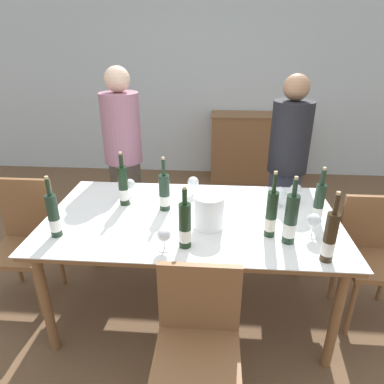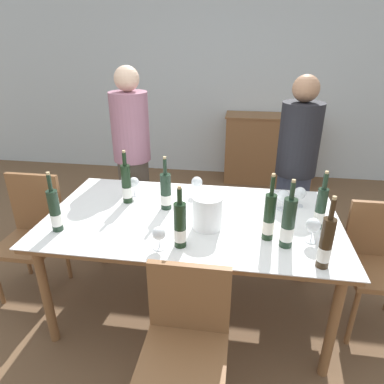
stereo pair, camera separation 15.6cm
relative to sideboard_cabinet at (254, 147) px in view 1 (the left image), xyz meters
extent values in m
plane|color=brown|center=(-0.67, -2.65, -0.47)|extent=(12.00, 12.00, 0.00)
cube|color=silver|center=(-0.67, 0.29, 0.93)|extent=(8.00, 0.10, 2.80)
cube|color=brown|center=(0.00, 0.00, -0.01)|extent=(1.18, 0.44, 0.91)
cube|color=brown|center=(0.00, 0.00, 0.46)|extent=(1.22, 0.46, 0.02)
cylinder|color=brown|center=(-1.55, -3.09, -0.10)|extent=(0.06, 0.06, 0.74)
cylinder|color=brown|center=(0.21, -3.09, -0.10)|extent=(0.06, 0.06, 0.74)
cylinder|color=brown|center=(-1.55, -2.20, -0.10)|extent=(0.06, 0.06, 0.74)
cylinder|color=brown|center=(0.21, -2.20, -0.10)|extent=(0.06, 0.06, 0.74)
cube|color=brown|center=(-0.67, -2.65, 0.29)|extent=(1.91, 1.05, 0.04)
cube|color=white|center=(-0.67, -2.65, 0.31)|extent=(1.94, 1.08, 0.01)
cylinder|color=white|center=(-0.56, -2.78, 0.42)|extent=(0.19, 0.19, 0.22)
cylinder|color=white|center=(-0.56, -2.78, 0.53)|extent=(0.20, 0.20, 0.01)
cylinder|color=#1E3323|center=(-0.87, -2.56, 0.44)|extent=(0.07, 0.07, 0.26)
cylinder|color=white|center=(-0.87, -2.56, 0.39)|extent=(0.08, 0.08, 0.07)
cylinder|color=#1E3323|center=(-0.87, -2.56, 0.63)|extent=(0.02, 0.02, 0.11)
cylinder|color=tan|center=(-0.87, -2.56, 0.69)|extent=(0.02, 0.02, 0.02)
cylinder|color=#1E3323|center=(-0.09, -2.92, 0.46)|extent=(0.07, 0.07, 0.30)
cylinder|color=white|center=(-0.09, -2.92, 0.40)|extent=(0.08, 0.08, 0.08)
cylinder|color=#1E3323|center=(-0.09, -2.92, 0.66)|extent=(0.03, 0.03, 0.10)
cylinder|color=tan|center=(-0.09, -2.92, 0.72)|extent=(0.02, 0.02, 0.02)
cylinder|color=#1E3323|center=(-1.47, -2.95, 0.45)|extent=(0.07, 0.07, 0.27)
cylinder|color=white|center=(-1.47, -2.95, 0.39)|extent=(0.07, 0.07, 0.07)
cylinder|color=#1E3323|center=(-1.47, -2.95, 0.63)|extent=(0.02, 0.02, 0.10)
cylinder|color=tan|center=(-1.47, -2.95, 0.69)|extent=(0.02, 0.02, 0.02)
cylinder|color=black|center=(-0.69, -3.01, 0.45)|extent=(0.07, 0.07, 0.27)
cylinder|color=white|center=(-0.69, -3.01, 0.39)|extent=(0.07, 0.07, 0.08)
cylinder|color=black|center=(-0.69, -3.01, 0.63)|extent=(0.03, 0.03, 0.09)
cylinder|color=tan|center=(-0.69, -3.01, 0.68)|extent=(0.02, 0.02, 0.02)
cylinder|color=#1E3323|center=(0.14, -2.67, 0.45)|extent=(0.06, 0.06, 0.27)
cylinder|color=white|center=(0.14, -2.67, 0.39)|extent=(0.06, 0.06, 0.07)
cylinder|color=#1E3323|center=(0.14, -2.67, 0.63)|extent=(0.03, 0.03, 0.10)
cylinder|color=tan|center=(0.14, -2.67, 0.69)|extent=(0.02, 0.02, 0.02)
cylinder|color=black|center=(-0.19, -2.85, 0.46)|extent=(0.07, 0.07, 0.29)
cylinder|color=silver|center=(-0.19, -2.85, 0.39)|extent=(0.07, 0.07, 0.08)
cylinder|color=black|center=(-0.19, -2.85, 0.66)|extent=(0.02, 0.02, 0.11)
cylinder|color=tan|center=(-0.19, -2.85, 0.72)|extent=(0.02, 0.02, 0.02)
cylinder|color=#332314|center=(0.09, -3.09, 0.46)|extent=(0.07, 0.07, 0.28)
cylinder|color=white|center=(0.09, -3.09, 0.39)|extent=(0.07, 0.07, 0.08)
cylinder|color=#332314|center=(0.09, -3.09, 0.65)|extent=(0.03, 0.03, 0.11)
cylinder|color=tan|center=(0.09, -3.09, 0.71)|extent=(0.02, 0.02, 0.02)
cylinder|color=black|center=(-1.17, -2.50, 0.46)|extent=(0.07, 0.07, 0.28)
cylinder|color=white|center=(-1.17, -2.50, 0.39)|extent=(0.07, 0.07, 0.08)
cylinder|color=black|center=(-1.17, -2.50, 0.64)|extent=(0.03, 0.03, 0.09)
cylinder|color=tan|center=(-1.17, -2.50, 0.70)|extent=(0.02, 0.02, 0.02)
cylinder|color=white|center=(-0.07, -2.45, 0.32)|extent=(0.07, 0.07, 0.00)
cylinder|color=white|center=(-0.07, -2.45, 0.35)|extent=(0.01, 0.01, 0.07)
sphere|color=white|center=(-0.07, -2.45, 0.42)|extent=(0.09, 0.09, 0.09)
cylinder|color=white|center=(-1.15, -2.39, 0.32)|extent=(0.06, 0.06, 0.00)
cylinder|color=white|center=(-1.15, -2.39, 0.36)|extent=(0.01, 0.01, 0.08)
sphere|color=white|center=(-1.15, -2.39, 0.42)|extent=(0.08, 0.08, 0.08)
cylinder|color=white|center=(0.05, -2.38, 0.32)|extent=(0.07, 0.07, 0.00)
cylinder|color=white|center=(0.05, -2.38, 0.35)|extent=(0.01, 0.01, 0.07)
sphere|color=white|center=(0.05, -2.38, 0.42)|extent=(0.08, 0.08, 0.08)
cylinder|color=white|center=(-0.80, -3.05, 0.32)|extent=(0.07, 0.07, 0.00)
cylinder|color=white|center=(-0.80, -3.05, 0.35)|extent=(0.01, 0.01, 0.06)
sphere|color=white|center=(-0.80, -3.05, 0.41)|extent=(0.08, 0.08, 0.08)
cylinder|color=white|center=(-0.69, -2.29, 0.32)|extent=(0.07, 0.07, 0.00)
cylinder|color=white|center=(-0.69, -2.29, 0.35)|extent=(0.01, 0.01, 0.06)
sphere|color=white|center=(-0.69, -2.29, 0.41)|extent=(0.08, 0.08, 0.08)
cylinder|color=white|center=(0.07, -2.85, 0.32)|extent=(0.06, 0.06, 0.00)
cylinder|color=white|center=(0.07, -2.85, 0.36)|extent=(0.01, 0.01, 0.08)
sphere|color=white|center=(0.07, -2.85, 0.43)|extent=(0.09, 0.09, 0.09)
cylinder|color=brown|center=(-0.77, -3.32, -0.25)|extent=(0.03, 0.03, 0.44)
cylinder|color=brown|center=(-0.40, -3.32, -0.25)|extent=(0.03, 0.03, 0.44)
cube|color=brown|center=(-0.59, -3.50, -0.01)|extent=(0.42, 0.42, 0.04)
cube|color=brown|center=(-0.59, -3.31, 0.21)|extent=(0.42, 0.04, 0.40)
cylinder|color=brown|center=(-1.75, -2.83, -0.26)|extent=(0.03, 0.03, 0.42)
cylinder|color=brown|center=(-2.12, -2.46, -0.26)|extent=(0.03, 0.03, 0.42)
cylinder|color=brown|center=(-1.75, -2.46, -0.26)|extent=(0.03, 0.03, 0.42)
cube|color=brown|center=(-1.94, -2.65, -0.03)|extent=(0.42, 0.42, 0.04)
cube|color=brown|center=(-1.94, -2.46, 0.23)|extent=(0.42, 0.04, 0.48)
cylinder|color=brown|center=(0.41, -2.83, -0.24)|extent=(0.03, 0.03, 0.44)
cylinder|color=brown|center=(0.41, -2.46, -0.24)|extent=(0.03, 0.03, 0.44)
cylinder|color=brown|center=(0.78, -2.46, -0.24)|extent=(0.03, 0.03, 0.44)
cube|color=brown|center=(0.60, -2.65, 0.00)|extent=(0.42, 0.42, 0.04)
cube|color=brown|center=(0.60, -2.46, 0.22)|extent=(0.42, 0.04, 0.41)
cylinder|color=#51473D|center=(-1.34, -1.82, -0.03)|extent=(0.28, 0.28, 0.87)
cylinder|color=#9E667A|center=(-1.34, -1.82, 0.70)|extent=(0.33, 0.33, 0.60)
sphere|color=beige|center=(-1.34, -1.82, 1.10)|extent=(0.21, 0.21, 0.21)
cylinder|color=#383F56|center=(0.09, -1.85, -0.05)|extent=(0.28, 0.28, 0.83)
cylinder|color=black|center=(0.09, -1.85, 0.66)|extent=(0.33, 0.33, 0.59)
sphere|color=#A37556|center=(0.09, -1.85, 1.06)|extent=(0.21, 0.21, 0.21)
camera|label=1|loc=(-0.52, -4.67, 1.42)|focal=32.00mm
camera|label=2|loc=(-0.37, -4.65, 1.42)|focal=32.00mm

